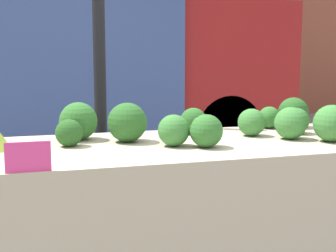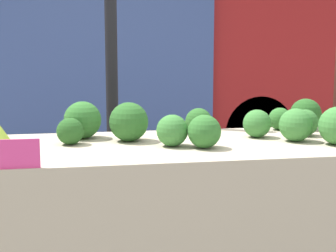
% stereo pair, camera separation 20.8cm
% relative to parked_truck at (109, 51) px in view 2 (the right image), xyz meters
% --- Properties ---
extents(tent_pole, '(0.07, 0.07, 2.51)m').
position_rel_parked_truck_xyz_m(tent_pole, '(-0.17, -3.27, -0.09)').
color(tent_pole, black).
rests_on(tent_pole, ground_plane).
extents(parked_truck, '(4.69, 2.17, 2.51)m').
position_rel_parked_truck_xyz_m(parked_truck, '(0.00, 0.00, 0.00)').
color(parked_truck, '#384C84').
rests_on(parked_truck, ground_plane).
extents(market_table, '(2.25, 0.78, 0.88)m').
position_rel_parked_truck_xyz_m(market_table, '(0.03, -4.03, -0.58)').
color(market_table, tan).
rests_on(market_table, ground_plane).
extents(romanesco_head, '(0.12, 0.12, 0.10)m').
position_rel_parked_truck_xyz_m(romanesco_head, '(-0.69, -3.91, -0.42)').
color(romanesco_head, '#93B238').
rests_on(romanesco_head, market_table).
extents(broccoli_head_0, '(0.14, 0.14, 0.14)m').
position_rel_parked_truck_xyz_m(broccoli_head_0, '(0.49, -3.87, -0.40)').
color(broccoli_head_0, '#387533').
rests_on(broccoli_head_0, market_table).
extents(broccoli_head_1, '(0.15, 0.15, 0.15)m').
position_rel_parked_truck_xyz_m(broccoli_head_1, '(0.62, -4.01, -0.39)').
color(broccoli_head_1, '#387533').
rests_on(broccoli_head_1, market_table).
extents(broccoli_head_3, '(0.18, 0.18, 0.18)m').
position_rel_parked_truck_xyz_m(broccoli_head_3, '(-0.13, -3.87, -0.38)').
color(broccoli_head_3, '#285B23').
rests_on(broccoli_head_3, market_table).
extents(broccoli_head_4, '(0.12, 0.12, 0.12)m').
position_rel_parked_truck_xyz_m(broccoli_head_4, '(0.69, -3.67, -0.41)').
color(broccoli_head_4, '#2D6628').
rests_on(broccoli_head_4, market_table).
extents(broccoli_head_5, '(0.14, 0.14, 0.14)m').
position_rel_parked_truck_xyz_m(broccoli_head_5, '(0.17, -4.09, -0.40)').
color(broccoli_head_5, '#2D6628').
rests_on(broccoli_head_5, market_table).
extents(broccoli_head_6, '(0.13, 0.13, 0.13)m').
position_rel_parked_truck_xyz_m(broccoli_head_6, '(0.23, -3.75, -0.40)').
color(broccoli_head_6, '#285B23').
rests_on(broccoli_head_6, market_table).
extents(broccoli_head_8, '(0.14, 0.14, 0.14)m').
position_rel_parked_truck_xyz_m(broccoli_head_8, '(0.04, -4.02, -0.40)').
color(broccoli_head_8, '#387533').
rests_on(broccoli_head_8, market_table).
extents(broccoli_head_9, '(0.12, 0.12, 0.12)m').
position_rel_parked_truck_xyz_m(broccoli_head_9, '(-0.39, -3.90, -0.41)').
color(broccoli_head_9, '#23511E').
rests_on(broccoli_head_9, market_table).
extents(broccoli_head_11, '(0.17, 0.17, 0.17)m').
position_rel_parked_truck_xyz_m(broccoli_head_11, '(0.84, -3.68, -0.39)').
color(broccoli_head_11, '#23511E').
rests_on(broccoli_head_11, market_table).
extents(broccoli_head_12, '(0.18, 0.18, 0.18)m').
position_rel_parked_truck_xyz_m(broccoli_head_12, '(-0.34, -3.75, -0.38)').
color(broccoli_head_12, '#2D6628').
rests_on(broccoli_head_12, market_table).
extents(broccoli_head_13, '(0.13, 0.13, 0.13)m').
position_rel_parked_truck_xyz_m(broccoli_head_13, '(0.74, -3.87, -0.40)').
color(broccoli_head_13, '#336B2D').
rests_on(broccoli_head_13, market_table).
extents(price_sign, '(0.15, 0.01, 0.10)m').
position_rel_parked_truck_xyz_m(price_sign, '(-0.56, -4.33, -0.42)').
color(price_sign, '#E53D84').
rests_on(price_sign, market_table).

